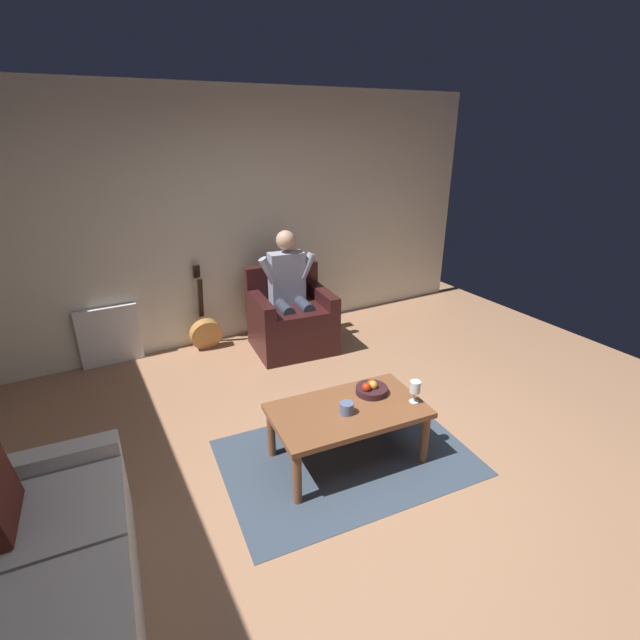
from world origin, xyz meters
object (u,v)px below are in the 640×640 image
(coffee_table, at_px, (348,415))
(armchair, at_px, (291,320))
(person_seated, at_px, (290,288))
(guitar, at_px, (206,331))
(couch, at_px, (29,599))
(candle_jar, at_px, (347,408))
(fruit_bowl, at_px, (371,389))
(wine_glass_near, at_px, (415,388))

(coffee_table, bearing_deg, armchair, -103.84)
(person_seated, relative_size, guitar, 1.38)
(couch, distance_m, candle_jar, 1.98)
(couch, height_order, fruit_bowl, couch)
(wine_glass_near, bearing_deg, fruit_bowl, -50.64)
(wine_glass_near, xyz_separation_m, fruit_bowl, (0.20, -0.25, -0.08))
(person_seated, distance_m, guitar, 1.05)
(fruit_bowl, height_order, candle_jar, fruit_bowl)
(couch, xyz_separation_m, coffee_table, (-1.97, -0.44, 0.06))
(armchair, xyz_separation_m, couch, (2.44, 2.33, -0.00))
(guitar, height_order, candle_jar, guitar)
(wine_glass_near, xyz_separation_m, candle_jar, (0.50, -0.12, -0.07))
(armchair, distance_m, coffee_table, 1.94)
(armchair, height_order, person_seated, person_seated)
(wine_glass_near, relative_size, fruit_bowl, 0.71)
(person_seated, distance_m, candle_jar, 2.01)
(armchair, height_order, guitar, guitar)
(guitar, bearing_deg, armchair, 152.62)
(armchair, bearing_deg, coffee_table, 82.25)
(couch, bearing_deg, person_seated, 138.57)
(person_seated, bearing_deg, couch, 49.81)
(wine_glass_near, relative_size, candle_jar, 1.73)
(person_seated, distance_m, coffee_table, 1.97)
(couch, bearing_deg, wine_glass_near, 101.46)
(person_seated, relative_size, candle_jar, 13.18)
(coffee_table, relative_size, fruit_bowl, 4.79)
(person_seated, height_order, coffee_table, person_seated)
(couch, height_order, coffee_table, couch)
(candle_jar, bearing_deg, coffee_table, -131.10)
(coffee_table, height_order, candle_jar, candle_jar)
(guitar, distance_m, candle_jar, 2.40)
(coffee_table, height_order, guitar, guitar)
(couch, bearing_deg, armchair, 138.56)
(couch, height_order, wine_glass_near, couch)
(guitar, bearing_deg, wine_glass_near, 108.45)
(couch, xyz_separation_m, fruit_bowl, (-2.23, -0.53, 0.15))
(armchair, bearing_deg, couch, 49.80)
(couch, relative_size, fruit_bowl, 6.67)
(person_seated, height_order, couch, person_seated)
(guitar, height_order, wine_glass_near, guitar)
(person_seated, xyz_separation_m, wine_glass_near, (0.00, 2.05, -0.14))
(fruit_bowl, bearing_deg, coffee_table, 18.41)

